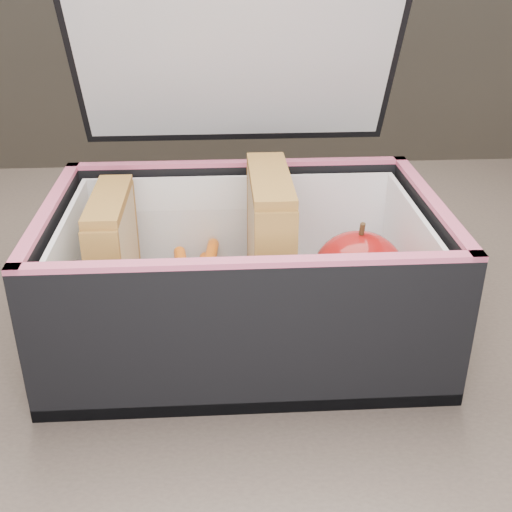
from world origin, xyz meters
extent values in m
cube|color=brown|center=(0.00, 0.00, 0.73)|extent=(1.20, 0.80, 0.03)
cube|color=black|center=(0.03, 0.12, 0.94)|extent=(0.28, 0.09, 0.17)
cube|color=tan|center=(-0.08, -0.01, 0.81)|extent=(0.01, 0.09, 0.09)
cube|color=#DD637B|center=(-0.07, -0.01, 0.81)|extent=(0.01, 0.09, 0.09)
cube|color=tan|center=(-0.06, -0.01, 0.81)|extent=(0.01, 0.09, 0.09)
cube|color=olive|center=(-0.07, -0.01, 0.86)|extent=(0.03, 0.09, 0.01)
cube|color=tan|center=(0.04, -0.01, 0.82)|extent=(0.01, 0.10, 0.11)
cube|color=#DD637B|center=(0.05, -0.01, 0.82)|extent=(0.01, 0.10, 0.10)
cube|color=tan|center=(0.06, -0.01, 0.82)|extent=(0.01, 0.10, 0.11)
cube|color=olive|center=(0.05, -0.01, 0.88)|extent=(0.03, 0.10, 0.01)
cylinder|color=#F25508|center=(0.00, 0.01, 0.77)|extent=(0.02, 0.08, 0.01)
cylinder|color=#F25508|center=(-0.01, -0.01, 0.78)|extent=(0.01, 0.08, 0.01)
cylinder|color=#F25508|center=(0.01, -0.04, 0.79)|extent=(0.01, 0.08, 0.01)
cylinder|color=#F25508|center=(0.00, -0.04, 0.77)|extent=(0.02, 0.08, 0.01)
cylinder|color=#F25508|center=(0.00, 0.01, 0.78)|extent=(0.01, 0.08, 0.01)
cylinder|color=#F25508|center=(0.00, 0.02, 0.79)|extent=(0.02, 0.08, 0.01)
cylinder|color=#F25508|center=(-0.01, -0.01, 0.77)|extent=(0.02, 0.08, 0.01)
cylinder|color=#F25508|center=(0.00, -0.03, 0.78)|extent=(0.01, 0.08, 0.01)
cylinder|color=#F25508|center=(-0.02, 0.00, 0.79)|extent=(0.02, 0.08, 0.01)
cylinder|color=#F25508|center=(-0.02, -0.02, 0.77)|extent=(0.02, 0.08, 0.01)
cube|color=white|center=(0.11, -0.01, 0.77)|extent=(0.09, 0.09, 0.01)
ellipsoid|color=maroon|center=(0.12, -0.02, 0.80)|extent=(0.08, 0.08, 0.07)
cylinder|color=#422D17|center=(0.12, -0.02, 0.84)|extent=(0.00, 0.01, 0.01)
camera|label=1|loc=(0.01, -0.45, 1.04)|focal=45.00mm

